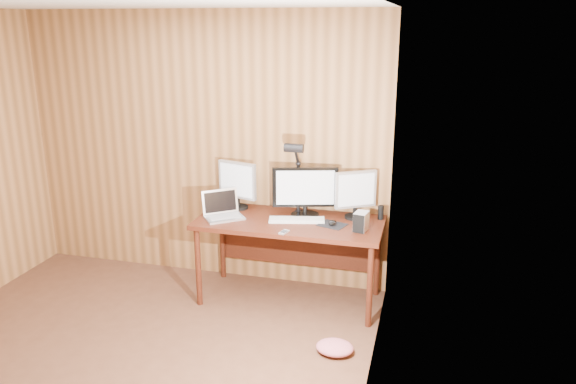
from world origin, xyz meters
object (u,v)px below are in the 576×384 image
at_px(phone, 284,232).
at_px(speaker, 381,212).
at_px(hard_drive, 361,222).
at_px(monitor_center, 305,191).
at_px(monitor_right, 356,193).
at_px(desk_lamp, 296,168).
at_px(laptop, 222,211).
at_px(mouse, 332,223).
at_px(desk, 292,231).
at_px(monitor_left, 237,184).
at_px(keyboard, 297,220).

xyz_separation_m(phone, speaker, (0.72, 0.53, 0.05)).
distance_m(hard_drive, phone, 0.63).
relative_size(monitor_center, speaker, 4.55).
relative_size(hard_drive, phone, 1.43).
bearing_deg(monitor_right, desk_lamp, 157.08).
relative_size(laptop, phone, 3.62).
height_order(monitor_right, phone, monitor_right).
relative_size(monitor_right, mouse, 3.94).
distance_m(mouse, desk_lamp, 0.57).
bearing_deg(desk, laptop, -167.51).
height_order(monitor_left, hard_drive, monitor_left).
bearing_deg(monitor_center, desk, -164.48).
height_order(hard_drive, speaker, hard_drive).
bearing_deg(laptop, phone, -59.44).
bearing_deg(desk, monitor_center, 31.37).
bearing_deg(monitor_center, phone, -115.29).
bearing_deg(keyboard, hard_drive, -22.32).
height_order(desk, monitor_center, monitor_center).
bearing_deg(keyboard, desk_lamp, 94.67).
relative_size(monitor_left, speaker, 3.57).
xyz_separation_m(desk, monitor_center, (0.10, 0.06, 0.35)).
relative_size(monitor_center, hard_drive, 3.49).
bearing_deg(desk_lamp, mouse, -9.86).
distance_m(desk, hard_drive, 0.68).
height_order(monitor_right, hard_drive, monitor_right).
bearing_deg(monitor_center, keyboard, -122.69).
distance_m(monitor_center, monitor_left, 0.65).
distance_m(keyboard, hard_drive, 0.57).
bearing_deg(monitor_left, phone, -25.63).
height_order(keyboard, hard_drive, hard_drive).
height_order(keyboard, mouse, mouse).
relative_size(desk, keyboard, 3.24).
height_order(mouse, phone, mouse).
bearing_deg(speaker, mouse, -146.50).
height_order(monitor_center, keyboard, monitor_center).
height_order(desk, laptop, laptop).
relative_size(keyboard, desk_lamp, 0.70).
relative_size(keyboard, speaker, 4.04).
xyz_separation_m(monitor_left, speaker, (1.29, 0.03, -0.17)).
bearing_deg(speaker, keyboard, -161.79).
bearing_deg(phone, monitor_left, 153.78).
relative_size(monitor_center, phone, 4.98).
bearing_deg(keyboard, monitor_left, 148.92).
relative_size(monitor_right, hard_drive, 2.64).
bearing_deg(monitor_left, desk_lamp, 8.59).
bearing_deg(laptop, monitor_left, 40.66).
height_order(speaker, desk_lamp, desk_lamp).
height_order(desk, mouse, mouse).
distance_m(monitor_left, monitor_right, 1.07).
bearing_deg(speaker, desk_lamp, -172.36).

